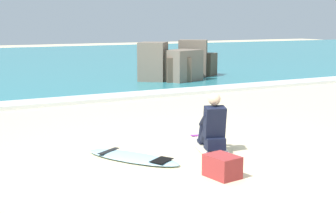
% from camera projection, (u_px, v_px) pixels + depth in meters
% --- Properties ---
extents(ground_plane, '(80.00, 80.00, 0.00)m').
position_uv_depth(ground_plane, '(212.00, 159.00, 7.72)').
color(ground_plane, beige).
extents(sea, '(80.00, 28.00, 0.10)m').
position_uv_depth(sea, '(1.00, 63.00, 25.17)').
color(sea, teal).
rests_on(sea, ground).
extents(breaking_foam, '(80.00, 0.90, 0.11)m').
position_uv_depth(breaking_foam, '(84.00, 99.00, 13.29)').
color(breaking_foam, white).
rests_on(breaking_foam, ground).
extents(surfboard_main, '(1.28, 2.25, 0.08)m').
position_uv_depth(surfboard_main, '(210.00, 145.00, 8.46)').
color(surfboard_main, '#EFE5C6').
rests_on(surfboard_main, ground).
extents(surfer_seated, '(0.53, 0.77, 0.95)m').
position_uv_depth(surfer_seated, '(213.00, 127.00, 8.11)').
color(surfer_seated, black).
rests_on(surfer_seated, surfboard_main).
extents(surfboard_spare_near, '(1.33, 1.75, 0.08)m').
position_uv_depth(surfboard_spare_near, '(133.00, 157.00, 7.72)').
color(surfboard_spare_near, '#9ED1E5').
rests_on(surfboard_spare_near, ground).
extents(rock_outcrop_distant, '(3.71, 2.57, 1.50)m').
position_uv_depth(rock_outcrop_distant, '(179.00, 64.00, 17.60)').
color(rock_outcrop_distant, brown).
rests_on(rock_outcrop_distant, ground).
extents(beach_bag, '(0.42, 0.52, 0.32)m').
position_uv_depth(beach_bag, '(222.00, 166.00, 6.81)').
color(beach_bag, maroon).
rests_on(beach_bag, ground).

